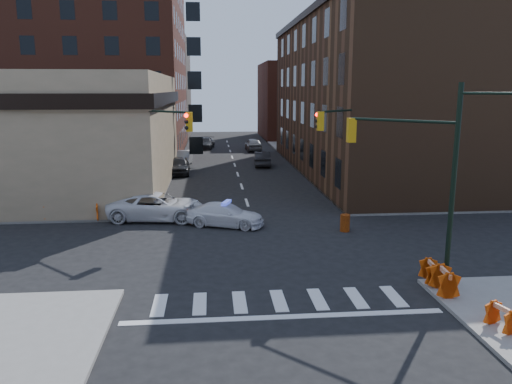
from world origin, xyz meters
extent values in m
plane|color=black|center=(0.00, 0.00, 0.00)|extent=(140.00, 140.00, 0.00)
cube|color=gray|center=(-23.00, 32.75, 0.07)|extent=(34.00, 54.50, 0.15)
cube|color=gray|center=(23.00, 32.75, 0.07)|extent=(34.00, 54.50, 0.15)
cube|color=#9C8566|center=(-17.00, 16.50, 4.50)|extent=(22.00, 22.00, 9.00)
cube|color=#57281B|center=(-18.50, 40.00, 12.00)|extent=(25.00, 25.00, 24.00)
cube|color=#4D311E|center=(13.00, 22.50, 7.00)|extent=(14.00, 34.00, 14.00)
cube|color=brown|center=(-16.00, 62.00, 8.00)|extent=(20.00, 18.00, 16.00)
cube|color=#57281B|center=(14.00, 58.00, 6.00)|extent=(16.00, 16.00, 12.00)
cylinder|color=black|center=(6.80, -6.30, 4.15)|extent=(0.20, 0.20, 8.00)
cylinder|color=black|center=(6.80, -6.30, 0.40)|extent=(0.44, 0.44, 0.50)
cylinder|color=black|center=(5.21, -4.71, 6.65)|extent=(3.27, 3.27, 0.12)
cube|color=#BF8C0C|center=(3.62, -3.12, 6.15)|extent=(0.35, 0.35, 1.05)
sphere|color=#FF0C05|center=(3.77, -2.96, 6.50)|extent=(0.22, 0.22, 0.22)
sphere|color=black|center=(3.77, -2.96, 6.17)|extent=(0.22, 0.22, 0.22)
sphere|color=black|center=(3.77, -2.96, 5.84)|extent=(0.22, 0.22, 0.22)
cylinder|color=black|center=(7.65, -7.15, 7.75)|extent=(1.91, 1.91, 0.10)
cylinder|color=black|center=(-6.80, 6.30, 4.15)|extent=(0.20, 0.20, 8.00)
cylinder|color=black|center=(-6.80, 6.30, 0.40)|extent=(0.44, 0.44, 0.50)
cylinder|color=black|center=(-5.21, 4.71, 6.65)|extent=(3.27, 3.27, 0.12)
cube|color=#BF8C0C|center=(-3.62, 3.12, 6.15)|extent=(0.35, 0.35, 1.05)
sphere|color=#FF0C05|center=(-3.77, 2.96, 6.50)|extent=(0.22, 0.22, 0.22)
sphere|color=black|center=(-3.77, 2.96, 6.17)|extent=(0.22, 0.22, 0.22)
sphere|color=black|center=(-3.77, 2.96, 5.84)|extent=(0.22, 0.22, 0.22)
cylinder|color=black|center=(6.80, 6.30, 4.15)|extent=(0.20, 0.20, 8.00)
cylinder|color=black|center=(6.80, 6.30, 0.40)|extent=(0.44, 0.44, 0.50)
cylinder|color=black|center=(5.21, 4.71, 6.65)|extent=(3.27, 3.27, 0.12)
cube|color=#BF8C0C|center=(3.62, 3.12, 6.15)|extent=(0.35, 0.35, 1.05)
sphere|color=#FF0C05|center=(3.46, 3.27, 6.50)|extent=(0.22, 0.22, 0.22)
sphere|color=black|center=(3.46, 3.27, 6.17)|extent=(0.22, 0.22, 0.22)
sphere|color=black|center=(3.46, 3.27, 5.84)|extent=(0.22, 0.22, 0.22)
cylinder|color=black|center=(7.50, 26.00, 1.45)|extent=(0.24, 0.24, 2.60)
sphere|color=#885413|center=(7.50, 26.00, 3.50)|extent=(3.00, 3.00, 3.00)
cylinder|color=black|center=(7.50, 34.00, 1.45)|extent=(0.24, 0.24, 2.60)
sphere|color=#885413|center=(7.50, 34.00, 3.50)|extent=(3.00, 3.00, 3.00)
imported|color=white|center=(-1.71, 4.03, 0.67)|extent=(4.96, 3.29, 1.33)
imported|color=silver|center=(-5.80, 5.80, 0.83)|extent=(6.27, 3.44, 1.67)
imported|color=black|center=(-5.50, 22.65, 0.82)|extent=(2.04, 4.84, 1.63)
imported|color=gray|center=(-5.50, 27.90, 0.78)|extent=(2.11, 4.89, 1.57)
imported|color=black|center=(-3.18, 43.05, 0.73)|extent=(2.62, 5.22, 1.45)
imported|color=black|center=(2.83, 27.00, 0.75)|extent=(1.86, 4.63, 1.50)
imported|color=gray|center=(3.05, 40.29, 0.83)|extent=(2.09, 4.90, 1.65)
imported|color=black|center=(-7.12, 7.25, 0.94)|extent=(0.66, 0.52, 1.59)
imported|color=black|center=(-9.14, 8.05, 1.01)|extent=(0.96, 0.82, 1.73)
imported|color=#212832|center=(-13.00, 8.25, 1.14)|extent=(1.16, 1.16, 1.97)
cylinder|color=#C96709|center=(5.00, 2.26, 0.48)|extent=(0.63, 0.63, 0.97)
cylinder|color=#C65F09|center=(-5.50, 5.60, 0.50)|extent=(0.65, 0.65, 0.99)
camera|label=1|loc=(-2.47, -24.38, 7.91)|focal=35.00mm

